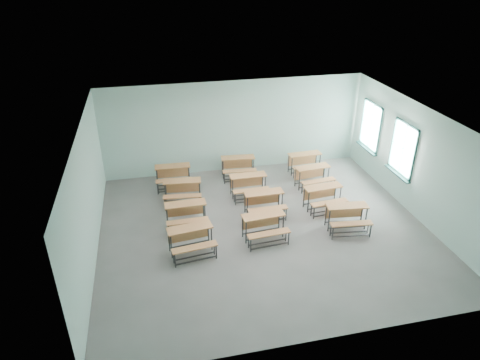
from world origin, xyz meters
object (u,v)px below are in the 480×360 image
object	(u,v)px
desk_unit_r2c1	(249,183)
desk_unit_r2c2	(314,174)
desk_unit_r0c0	(191,237)
desk_unit_r0c1	(264,224)
desk_unit_r2c0	(182,189)
desk_unit_r3c0	(173,173)
desk_unit_r0c2	(347,214)
desk_unit_r1c0	(186,212)
desk_unit_r3c1	(238,164)
desk_unit_r1c1	(265,201)
desk_unit_r1c2	(324,195)
desk_unit_r3c2	(306,161)

from	to	relation	value
desk_unit_r2c1	desk_unit_r2c2	xyz separation A→B (m)	(2.21, 0.12, 0.00)
desk_unit_r0c0	desk_unit_r0c1	size ratio (longest dim) A/B	1.03
desk_unit_r0c1	desk_unit_r2c0	world-z (taller)	same
desk_unit_r3c0	desk_unit_r0c2	bearing A→B (deg)	-36.56
desk_unit_r0c2	desk_unit_r1c0	world-z (taller)	same
desk_unit_r0c2	desk_unit_r3c1	world-z (taller)	same
desk_unit_r0c0	desk_unit_r0c1	bearing A→B (deg)	-2.05
desk_unit_r3c1	desk_unit_r1c1	bearing A→B (deg)	-80.10
desk_unit_r0c2	desk_unit_r1c2	xyz separation A→B (m)	(-0.21, 1.17, 0.00)
desk_unit_r3c1	desk_unit_r3c2	bearing A→B (deg)	-0.46
desk_unit_r1c1	desk_unit_r3c2	xyz separation A→B (m)	(2.13, 2.33, 0.00)
desk_unit_r0c0	desk_unit_r1c1	distance (m)	2.68
desk_unit_r3c1	desk_unit_r1c0	bearing A→B (deg)	-122.78
desk_unit_r2c1	desk_unit_r2c2	size ratio (longest dim) A/B	0.94
desk_unit_r2c1	desk_unit_r0c1	bearing A→B (deg)	-93.73
desk_unit_r0c1	desk_unit_r2c0	bearing A→B (deg)	124.09
desk_unit_r3c0	desk_unit_r3c2	xyz separation A→B (m)	(4.59, -0.02, 0.00)
desk_unit_r0c0	desk_unit_r3c2	size ratio (longest dim) A/B	1.04
desk_unit_r0c0	desk_unit_r1c2	world-z (taller)	same
desk_unit_r1c1	desk_unit_r3c0	xyz separation A→B (m)	(-2.46, 2.36, 0.00)
desk_unit_r2c2	desk_unit_r1c1	bearing A→B (deg)	-153.67
desk_unit_r1c1	desk_unit_r1c0	bearing A→B (deg)	-176.83
desk_unit_r1c1	desk_unit_r2c0	distance (m)	2.59
desk_unit_r0c2	desk_unit_r3c0	world-z (taller)	same
desk_unit_r1c1	desk_unit_r3c1	distance (m)	2.56
desk_unit_r0c0	desk_unit_r2c0	size ratio (longest dim) A/B	1.01
desk_unit_r0c1	desk_unit_r2c2	size ratio (longest dim) A/B	0.98
desk_unit_r1c0	desk_unit_r3c2	distance (m)	5.07
desk_unit_r0c2	desk_unit_r3c1	xyz separation A→B (m)	(-2.26, 3.78, 0.00)
desk_unit_r1c0	desk_unit_r3c1	distance (m)	3.40
desk_unit_r0c0	desk_unit_r2c2	bearing A→B (deg)	24.28
desk_unit_r1c1	desk_unit_r1c2	world-z (taller)	same
desk_unit_r0c2	desk_unit_r1c2	distance (m)	1.19
desk_unit_r0c0	desk_unit_r2c0	xyz separation A→B (m)	(0.04, 2.61, 0.00)
desk_unit_r1c0	desk_unit_r3c2	size ratio (longest dim) A/B	0.97
desk_unit_r2c1	desk_unit_r3c0	bearing A→B (deg)	152.06
desk_unit_r0c1	desk_unit_r2c1	size ratio (longest dim) A/B	1.04
desk_unit_r1c1	desk_unit_r2c2	xyz separation A→B (m)	(2.02, 1.29, 0.00)
desk_unit_r0c0	desk_unit_r2c0	bearing A→B (deg)	81.85
desk_unit_r0c1	desk_unit_r3c0	size ratio (longest dim) A/B	1.03
desk_unit_r0c2	desk_unit_r3c1	size ratio (longest dim) A/B	1.02
desk_unit_r1c2	desk_unit_r2c2	size ratio (longest dim) A/B	0.99
desk_unit_r2c1	desk_unit_r3c0	world-z (taller)	same
desk_unit_r1c1	desk_unit_r3c1	world-z (taller)	same
desk_unit_r1c0	desk_unit_r1c1	world-z (taller)	same
desk_unit_r2c0	desk_unit_r1c2	bearing A→B (deg)	-11.08
desk_unit_r1c1	desk_unit_r1c2	xyz separation A→B (m)	(1.83, -0.05, 0.00)
desk_unit_r3c1	desk_unit_r0c0	bearing A→B (deg)	-113.16
desk_unit_r2c0	desk_unit_r0c0	bearing A→B (deg)	-84.39
desk_unit_r3c1	desk_unit_r0c1	bearing A→B (deg)	-86.78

